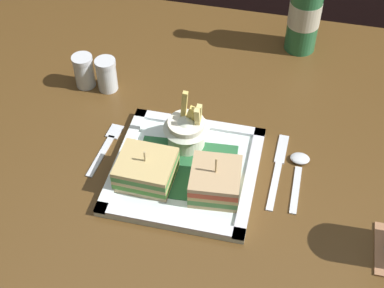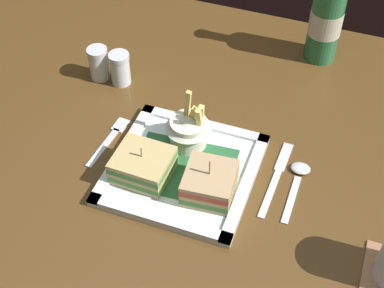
{
  "view_description": "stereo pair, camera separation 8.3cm",
  "coord_description": "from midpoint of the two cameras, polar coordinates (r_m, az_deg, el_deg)",
  "views": [
    {
      "loc": [
        0.15,
        -0.7,
        1.5
      ],
      "look_at": [
        -0.0,
        -0.03,
        0.78
      ],
      "focal_mm": 53.03,
      "sensor_mm": 36.0,
      "label": 1
    },
    {
      "loc": [
        0.23,
        -0.68,
        1.5
      ],
      "look_at": [
        -0.0,
        -0.03,
        0.78
      ],
      "focal_mm": 53.03,
      "sensor_mm": 36.0,
      "label": 2
    }
  ],
  "objects": [
    {
      "name": "dining_table",
      "position": [
        1.12,
        -1.52,
        -3.96
      ],
      "size": [
        1.38,
        0.91,
        0.74
      ],
      "color": "#533719",
      "rests_on": "ground_plane"
    },
    {
      "name": "fries_cup",
      "position": [
        1.01,
        -2.92,
        1.5
      ],
      "size": [
        0.08,
        0.08,
        0.11
      ],
      "color": "white",
      "rests_on": "square_plate"
    },
    {
      "name": "square_plate",
      "position": [
        1.0,
        -3.09,
        -2.79
      ],
      "size": [
        0.25,
        0.25,
        0.02
      ],
      "color": "white",
      "rests_on": "dining_table"
    },
    {
      "name": "beer_bottle",
      "position": [
        1.22,
        9.41,
        13.3
      ],
      "size": [
        0.07,
        0.07,
        0.26
      ],
      "color": "#2A6E3F",
      "rests_on": "dining_table"
    },
    {
      "name": "salt_shaker",
      "position": [
        1.18,
        -12.81,
        6.91
      ],
      "size": [
        0.04,
        0.04,
        0.07
      ],
      "color": "silver",
      "rests_on": "dining_table"
    },
    {
      "name": "spoon",
      "position": [
        1.01,
        8.4,
        -2.4
      ],
      "size": [
        0.04,
        0.14,
        0.01
      ],
      "color": "silver",
      "rests_on": "dining_table"
    },
    {
      "name": "sandwich_half_left",
      "position": [
        0.97,
        -7.12,
        -2.68
      ],
      "size": [
        0.1,
        0.09,
        0.07
      ],
      "color": "tan",
      "rests_on": "square_plate"
    },
    {
      "name": "pepper_shaker",
      "position": [
        1.16,
        -10.62,
        6.62
      ],
      "size": [
        0.04,
        0.04,
        0.07
      ],
      "color": "silver",
      "rests_on": "dining_table"
    },
    {
      "name": "sandwich_half_right",
      "position": [
        0.94,
        -0.16,
        -3.88
      ],
      "size": [
        0.09,
        0.09,
        0.08
      ],
      "color": "tan",
      "rests_on": "square_plate"
    },
    {
      "name": "knife",
      "position": [
        1.01,
        6.32,
        -2.46
      ],
      "size": [
        0.02,
        0.18,
        0.0
      ],
      "color": "silver",
      "rests_on": "dining_table"
    },
    {
      "name": "fork",
      "position": [
        1.06,
        -10.8,
        -0.21
      ],
      "size": [
        0.03,
        0.14,
        0.0
      ],
      "color": "silver",
      "rests_on": "dining_table"
    }
  ]
}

